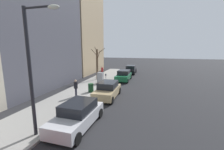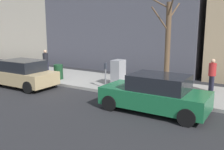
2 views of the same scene
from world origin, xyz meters
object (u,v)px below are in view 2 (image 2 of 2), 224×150
bare_tree (167,42)px  pedestrian_midblock (46,61)px  parked_car_tan (22,74)px  parking_meter (106,73)px  utility_box (118,73)px  trash_bin (58,72)px  parked_car_green (155,94)px  pedestrian_near_meter (212,73)px

bare_tree → pedestrian_midblock: size_ratio=2.88×
parked_car_tan → parking_meter: parked_car_tan is taller
utility_box → trash_bin: (-0.40, 4.06, -0.25)m
parking_meter → parked_car_green: bearing=-115.6°
parking_meter → pedestrian_midblock: 5.76m
parked_car_tan → utility_box: bearing=-63.5°
parked_car_green → pedestrian_near_meter: bearing=-20.0°
trash_bin → utility_box: bearing=-84.4°
parked_car_green → pedestrian_midblock: size_ratio=2.53×
parking_meter → trash_bin: size_ratio=1.50×
parking_meter → bare_tree: bare_tree is taller
parking_meter → pedestrian_midblock: bearing=78.2°
parked_car_tan → bare_tree: bare_tree is taller
parking_meter → bare_tree: (2.14, -2.53, 1.56)m
parked_car_tan → parking_meter: bearing=-70.9°
utility_box → bare_tree: bare_tree is taller
parked_car_green → parking_meter: bearing=64.4°
parked_car_green → trash_bin: bearing=73.8°
parked_car_tan → pedestrian_near_meter: (3.85, -9.43, 0.35)m
trash_bin → pedestrian_near_meter: bearing=-78.6°
parked_car_green → pedestrian_near_meter: size_ratio=2.53×
utility_box → pedestrian_midblock: 5.92m
parked_car_tan → bare_tree: bearing=-62.7°
trash_bin → pedestrian_midblock: size_ratio=0.54×
parked_car_green → parking_meter: parked_car_green is taller
parked_car_tan → pedestrian_near_meter: 10.19m
bare_tree → utility_box: bearing=119.7°
parking_meter → utility_box: 0.90m
parking_meter → trash_bin: (0.45, 3.79, -0.38)m
bare_tree → parking_meter: bearing=130.2°
parked_car_tan → pedestrian_midblock: (2.83, 1.08, 0.35)m
utility_box → pedestrian_near_meter: (1.34, -4.59, 0.24)m
parked_car_green → parked_car_tan: (-0.00, 8.02, 0.00)m
pedestrian_midblock → pedestrian_near_meter: bearing=-30.1°
bare_tree → trash_bin: bearing=105.0°
utility_box → pedestrian_near_meter: pedestrian_near_meter is taller
utility_box → pedestrian_near_meter: 4.79m
trash_bin → pedestrian_near_meter: size_ratio=0.54×
parked_car_green → parked_car_tan: bearing=90.0°
trash_bin → pedestrian_midblock: (0.73, 1.85, 0.49)m
pedestrian_near_meter → parked_car_tan: bearing=-99.3°
utility_box → trash_bin: bearing=95.6°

